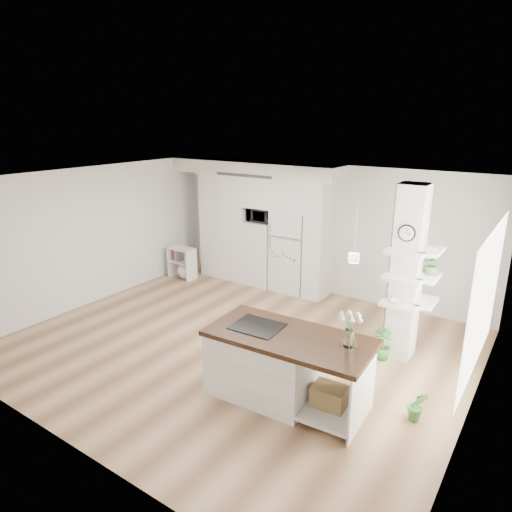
{
  "coord_description": "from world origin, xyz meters",
  "views": [
    {
      "loc": [
        4.06,
        -5.41,
        3.6
      ],
      "look_at": [
        -0.23,
        0.9,
        1.27
      ],
      "focal_mm": 32.0,
      "sensor_mm": 36.0,
      "label": 1
    }
  ],
  "objects_px": {
    "kitchen_island": "(272,362)",
    "bookshelf": "(183,265)",
    "floor_plant_a": "(417,406)",
    "refrigerator": "(292,251)"
  },
  "relations": [
    {
      "from": "bookshelf",
      "to": "floor_plant_a",
      "type": "relative_size",
      "value": 1.67
    },
    {
      "from": "kitchen_island",
      "to": "bookshelf",
      "type": "xyz_separation_m",
      "value": [
        -4.2,
        2.79,
        -0.18
      ]
    },
    {
      "from": "refrigerator",
      "to": "bookshelf",
      "type": "distance_m",
      "value": 2.62
    },
    {
      "from": "floor_plant_a",
      "to": "kitchen_island",
      "type": "bearing_deg",
      "value": -163.24
    },
    {
      "from": "kitchen_island",
      "to": "refrigerator",
      "type": "bearing_deg",
      "value": 113.3
    },
    {
      "from": "bookshelf",
      "to": "floor_plant_a",
      "type": "bearing_deg",
      "value": -20.84
    },
    {
      "from": "kitchen_island",
      "to": "bookshelf",
      "type": "relative_size",
      "value": 3.0
    },
    {
      "from": "refrigerator",
      "to": "floor_plant_a",
      "type": "distance_m",
      "value": 4.69
    },
    {
      "from": "kitchen_island",
      "to": "floor_plant_a",
      "type": "height_order",
      "value": "kitchen_island"
    },
    {
      "from": "kitchen_island",
      "to": "floor_plant_a",
      "type": "bearing_deg",
      "value": 13.79
    }
  ]
}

